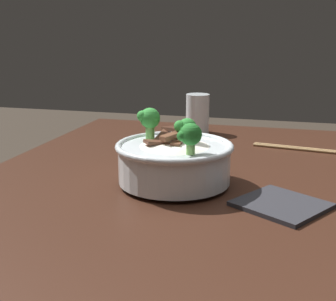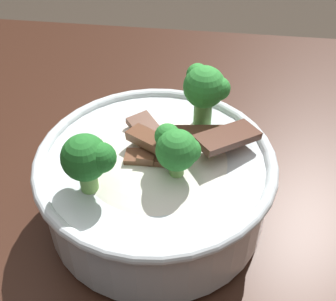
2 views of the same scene
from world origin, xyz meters
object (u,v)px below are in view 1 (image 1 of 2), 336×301
rice_bowl (174,158)px  folded_napkin (281,205)px  drinking_glass (198,115)px  chopsticks_pair (299,148)px

rice_bowl → folded_napkin: bearing=-106.9°
drinking_glass → folded_napkin: size_ratio=0.84×
rice_bowl → chopsticks_pair: 0.43m
rice_bowl → drinking_glass: bearing=6.1°
chopsticks_pair → folded_napkin: folded_napkin is taller
drinking_glass → chopsticks_pair: (-0.13, -0.30, -0.05)m
rice_bowl → chopsticks_pair: rice_bowl is taller
drinking_glass → folded_napkin: bearing=-154.4°
rice_bowl → drinking_glass: size_ratio=2.01×
rice_bowl → drinking_glass: 0.49m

